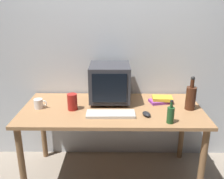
{
  "coord_description": "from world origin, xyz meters",
  "views": [
    {
      "loc": [
        0.02,
        -2.11,
        1.66
      ],
      "look_at": [
        0.0,
        0.0,
        0.93
      ],
      "focal_mm": 39.55,
      "sensor_mm": 36.0,
      "label": 1
    }
  ],
  "objects_px": {
    "computer_mouse": "(146,114)",
    "bottle_short": "(171,114)",
    "crt_monitor": "(110,83)",
    "mug": "(39,104)",
    "keyboard": "(111,114)",
    "bottle_tall": "(191,97)",
    "metal_canister": "(72,102)",
    "book_stack": "(161,100)"
  },
  "relations": [
    {
      "from": "mug",
      "to": "metal_canister",
      "type": "bearing_deg",
      "value": -4.55
    },
    {
      "from": "computer_mouse",
      "to": "bottle_short",
      "type": "bearing_deg",
      "value": -55.97
    },
    {
      "from": "computer_mouse",
      "to": "crt_monitor",
      "type": "bearing_deg",
      "value": 113.26
    },
    {
      "from": "computer_mouse",
      "to": "metal_canister",
      "type": "bearing_deg",
      "value": 148.61
    },
    {
      "from": "crt_monitor",
      "to": "bottle_tall",
      "type": "height_order",
      "value": "crt_monitor"
    },
    {
      "from": "bottle_tall",
      "to": "metal_canister",
      "type": "xyz_separation_m",
      "value": [
        -1.07,
        -0.02,
        -0.04
      ]
    },
    {
      "from": "computer_mouse",
      "to": "mug",
      "type": "distance_m",
      "value": 0.98
    },
    {
      "from": "keyboard",
      "to": "book_stack",
      "type": "bearing_deg",
      "value": 30.6
    },
    {
      "from": "crt_monitor",
      "to": "mug",
      "type": "height_order",
      "value": "crt_monitor"
    },
    {
      "from": "book_stack",
      "to": "mug",
      "type": "relative_size",
      "value": 1.95
    },
    {
      "from": "computer_mouse",
      "to": "keyboard",
      "type": "bearing_deg",
      "value": 158.11
    },
    {
      "from": "bottle_short",
      "to": "mug",
      "type": "distance_m",
      "value": 1.18
    },
    {
      "from": "metal_canister",
      "to": "computer_mouse",
      "type": "bearing_deg",
      "value": -11.21
    },
    {
      "from": "keyboard",
      "to": "bottle_tall",
      "type": "bearing_deg",
      "value": 10.4
    },
    {
      "from": "bottle_short",
      "to": "mug",
      "type": "xyz_separation_m",
      "value": [
        -1.15,
        0.28,
        -0.03
      ]
    },
    {
      "from": "keyboard",
      "to": "book_stack",
      "type": "distance_m",
      "value": 0.58
    },
    {
      "from": "bottle_tall",
      "to": "book_stack",
      "type": "relative_size",
      "value": 1.34
    },
    {
      "from": "mug",
      "to": "metal_canister",
      "type": "relative_size",
      "value": 0.8
    },
    {
      "from": "crt_monitor",
      "to": "metal_canister",
      "type": "distance_m",
      "value": 0.41
    },
    {
      "from": "mug",
      "to": "metal_canister",
      "type": "height_order",
      "value": "metal_canister"
    },
    {
      "from": "keyboard",
      "to": "bottle_tall",
      "type": "distance_m",
      "value": 0.74
    },
    {
      "from": "computer_mouse",
      "to": "bottle_short",
      "type": "relative_size",
      "value": 0.5
    },
    {
      "from": "mug",
      "to": "metal_canister",
      "type": "distance_m",
      "value": 0.32
    },
    {
      "from": "book_stack",
      "to": "crt_monitor",
      "type": "bearing_deg",
      "value": 176.67
    },
    {
      "from": "book_stack",
      "to": "keyboard",
      "type": "bearing_deg",
      "value": -148.46
    },
    {
      "from": "bottle_tall",
      "to": "bottle_short",
      "type": "distance_m",
      "value": 0.37
    },
    {
      "from": "bottle_tall",
      "to": "crt_monitor",
      "type": "bearing_deg",
      "value": 165.81
    },
    {
      "from": "mug",
      "to": "computer_mouse",
      "type": "bearing_deg",
      "value": -9.07
    },
    {
      "from": "crt_monitor",
      "to": "metal_canister",
      "type": "relative_size",
      "value": 2.6
    },
    {
      "from": "bottle_short",
      "to": "book_stack",
      "type": "relative_size",
      "value": 0.86
    },
    {
      "from": "computer_mouse",
      "to": "bottle_short",
      "type": "height_order",
      "value": "bottle_short"
    },
    {
      "from": "bottle_tall",
      "to": "metal_canister",
      "type": "height_order",
      "value": "bottle_tall"
    },
    {
      "from": "crt_monitor",
      "to": "bottle_short",
      "type": "relative_size",
      "value": 1.95
    },
    {
      "from": "crt_monitor",
      "to": "keyboard",
      "type": "relative_size",
      "value": 0.93
    },
    {
      "from": "keyboard",
      "to": "book_stack",
      "type": "relative_size",
      "value": 1.79
    },
    {
      "from": "crt_monitor",
      "to": "book_stack",
      "type": "bearing_deg",
      "value": -3.33
    },
    {
      "from": "computer_mouse",
      "to": "bottle_short",
      "type": "distance_m",
      "value": 0.22
    },
    {
      "from": "keyboard",
      "to": "mug",
      "type": "bearing_deg",
      "value": 166.64
    },
    {
      "from": "bottle_short",
      "to": "book_stack",
      "type": "height_order",
      "value": "bottle_short"
    },
    {
      "from": "crt_monitor",
      "to": "computer_mouse",
      "type": "relative_size",
      "value": 3.9
    },
    {
      "from": "keyboard",
      "to": "computer_mouse",
      "type": "bearing_deg",
      "value": -2.64
    },
    {
      "from": "bottle_tall",
      "to": "computer_mouse",
      "type": "bearing_deg",
      "value": -159.59
    }
  ]
}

